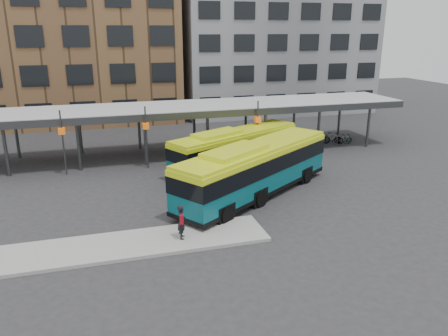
% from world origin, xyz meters
% --- Properties ---
extents(ground, '(120.00, 120.00, 0.00)m').
position_xyz_m(ground, '(0.00, 0.00, 0.00)').
color(ground, '#28282B').
rests_on(ground, ground).
extents(boarding_island, '(14.00, 3.00, 0.18)m').
position_xyz_m(boarding_island, '(-5.50, -3.00, 0.09)').
color(boarding_island, gray).
rests_on(boarding_island, ground).
extents(canopy, '(40.00, 6.53, 4.80)m').
position_xyz_m(canopy, '(-0.06, 12.87, 3.91)').
color(canopy, '#999B9E').
rests_on(canopy, ground).
extents(building_brick, '(26.00, 14.00, 22.00)m').
position_xyz_m(building_brick, '(-10.00, 32.00, 11.00)').
color(building_brick, brown).
rests_on(building_brick, ground).
extents(building_grey, '(24.00, 14.00, 20.00)m').
position_xyz_m(building_grey, '(16.00, 32.00, 10.00)').
color(building_grey, slate).
rests_on(building_grey, ground).
extents(bus_front, '(12.30, 9.54, 3.58)m').
position_xyz_m(bus_front, '(2.90, 1.75, 1.86)').
color(bus_front, '#074E57').
rests_on(bus_front, ground).
extents(bus_rear, '(11.32, 7.42, 3.16)m').
position_xyz_m(bus_rear, '(3.50, 7.71, 1.65)').
color(bus_rear, '#074E57').
rests_on(bus_rear, ground).
extents(pedestrian, '(0.55, 0.73, 1.79)m').
position_xyz_m(pedestrian, '(-2.83, -3.20, 1.09)').
color(pedestrian, black).
rests_on(pedestrian, boarding_island).
extents(bike_rack, '(6.15, 1.67, 1.06)m').
position_xyz_m(bike_rack, '(13.32, 12.10, 0.46)').
color(bike_rack, slate).
rests_on(bike_rack, ground).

